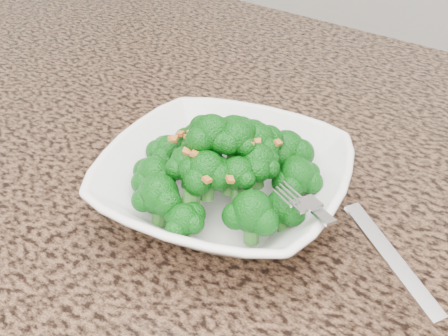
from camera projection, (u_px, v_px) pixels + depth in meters
The scene contains 5 objects.
granite_counter at pixel (285, 232), 0.58m from camera, with size 1.64×1.04×0.03m, color brown.
bowl at pixel (224, 184), 0.57m from camera, with size 0.25×0.25×0.06m, color white.
broccoli_pile at pixel (224, 129), 0.53m from camera, with size 0.22×0.22×0.07m, color #0A570D, non-canonical shape.
garlic_topping at pixel (224, 93), 0.51m from camera, with size 0.13×0.13×0.01m, color #B56A2C, non-canonical shape.
fork at pixel (328, 219), 0.47m from camera, with size 0.19×0.03×0.01m, color silver, non-canonical shape.
Camera 1 is at (0.21, -0.08, 1.27)m, focal length 45.00 mm.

